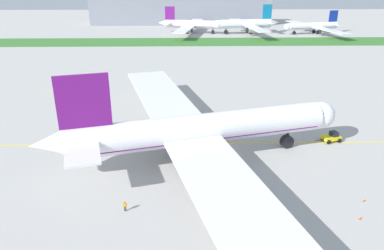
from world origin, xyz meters
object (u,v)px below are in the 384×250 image
Objects in this scene: service_truck_baggage_loader at (67,86)px; airliner_foreground at (197,130)px; pushback_tug at (332,137)px; traffic_cone_near_nose at (364,200)px; parked_airliner_far_centre at (246,24)px; ground_crew_marshaller_front at (125,205)px; ground_crew_wingwalker_port at (228,143)px; parked_airliner_far_right at (314,26)px; traffic_cone_port_wing at (360,218)px; parked_airliner_far_left at (191,25)px.

airliner_foreground is at bearing -50.57° from service_truck_baggage_loader.
service_truck_baggage_loader is at bearing 150.26° from pushback_tug.
traffic_cone_near_nose is 168.05m from parked_airliner_far_centre.
service_truck_baggage_loader is at bearing 136.47° from traffic_cone_near_nose.
ground_crew_marshaller_front is at bearing -66.86° from service_truck_baggage_loader.
ground_crew_wingwalker_port is 161.50m from parked_airliner_far_right.
airliner_foreground is 168.85m from parked_airliner_far_right.
parked_airliner_far_right is (65.67, 147.51, 3.33)m from ground_crew_wingwalker_port.
ground_crew_marshaller_front is (-11.11, -15.87, -5.10)m from airliner_foreground.
parked_airliner_far_centre reaches higher than traffic_cone_port_wing.
parked_airliner_far_left reaches higher than ground_crew_marshaller_front.
parked_airliner_far_left reaches higher than service_truck_baggage_loader.
traffic_cone_near_nose is at bearing -98.17° from pushback_tug.
ground_crew_marshaller_front is 0.33× the size of service_truck_baggage_loader.
traffic_cone_port_wing is 178.26m from parked_airliner_far_right.
airliner_foreground reaches higher than pushback_tug.
parked_airliner_far_centre is at bearing 178.68° from parked_airliner_far_right.
ground_crew_marshaller_front is 34.08m from traffic_cone_port_wing.
service_truck_baggage_loader is at bearing -109.68° from parked_airliner_far_left.
parked_airliner_far_left reaches higher than traffic_cone_port_wing.
airliner_foreground is at bearing -164.89° from pushback_tug.
pushback_tug reaches higher than ground_crew_wingwalker_port.
airliner_foreground reaches higher than parked_airliner_far_right.
parked_airliner_far_right reaches higher than traffic_cone_near_nose.
parked_airliner_far_left is at bearing 96.75° from traffic_cone_port_wing.
traffic_cone_near_nose is 173.34m from parked_airliner_far_right.
ground_crew_wingwalker_port is at bearing 38.69° from airliner_foreground.
parked_airliner_far_left reaches higher than traffic_cone_near_nose.
parked_airliner_far_centre reaches higher than parked_airliner_far_left.
ground_crew_wingwalker_port is 27.12m from traffic_cone_near_nose.
parked_airliner_far_right is at bearing 73.96° from traffic_cone_port_wing.
parked_airliner_far_left is (-26.33, 147.96, 4.03)m from pushback_tug.
parked_airliner_far_centre is at bearing 56.82° from service_truck_baggage_loader.
ground_crew_marshaller_front is at bearing -116.28° from parked_airliner_far_right.
traffic_cone_near_nose is 1.00× the size of traffic_cone_port_wing.
parked_airliner_far_left is at bearing 70.32° from service_truck_baggage_loader.
parked_airliner_far_right reaches higher than ground_crew_wingwalker_port.
ground_crew_wingwalker_port reaches higher than traffic_cone_port_wing.
airliner_foreground is 1.49× the size of parked_airliner_far_left.
ground_crew_wingwalker_port is 0.03× the size of parked_airliner_far_left.
pushback_tug is 22.16m from traffic_cone_near_nose.
parked_airliner_far_left reaches higher than pushback_tug.
service_truck_baggage_loader is (-65.80, 37.60, 0.45)m from pushback_tug.
parked_airliner_far_left is at bearing 177.55° from parked_airliner_far_right.
airliner_foreground is 18.28× the size of service_truck_baggage_loader.
parked_airliner_far_left is 1.05× the size of parked_airliner_far_right.
parked_airliner_far_centre is (8.13, 167.77, 5.13)m from traffic_cone_near_nose.
service_truck_baggage_loader is 117.26m from parked_airliner_far_left.
pushback_tug is 3.38× the size of ground_crew_marshaller_front.
parked_airliner_far_left is (-23.18, 169.88, 4.71)m from traffic_cone_near_nose.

